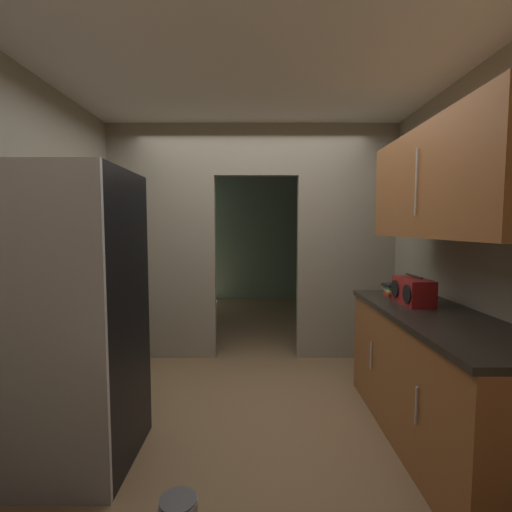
{
  "coord_description": "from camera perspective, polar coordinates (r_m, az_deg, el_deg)",
  "views": [
    {
      "loc": [
        0.04,
        -2.81,
        1.5
      ],
      "look_at": [
        0.03,
        0.64,
        1.22
      ],
      "focal_mm": 25.81,
      "sensor_mm": 36.0,
      "label": 1
    }
  ],
  "objects": [
    {
      "name": "lower_cabinet_run",
      "position": [
        2.93,
        26.24,
        -16.77
      ],
      "size": [
        0.65,
        1.89,
        0.91
      ],
      "color": "brown",
      "rests_on": "ground"
    },
    {
      "name": "kitchen_overhead_slab",
      "position": [
        3.42,
        -0.64,
        24.34
      ],
      "size": [
        3.6,
        6.7,
        0.06
      ],
      "primitive_type": "cube",
      "color": "silver"
    },
    {
      "name": "kitchen_partition",
      "position": [
        4.17,
        -0.64,
        3.14
      ],
      "size": [
        3.2,
        0.12,
        2.63
      ],
      "color": "gray",
      "rests_on": "ground"
    },
    {
      "name": "boombox",
      "position": [
        3.07,
        23.28,
        -5.03
      ],
      "size": [
        0.2,
        0.39,
        0.22
      ],
      "color": "maroon",
      "rests_on": "lower_cabinet_run"
    },
    {
      "name": "upper_cabinet_counterside",
      "position": [
        2.75,
        27.23,
        10.16
      ],
      "size": [
        0.36,
        1.7,
        0.73
      ],
      "color": "brown"
    },
    {
      "name": "ground",
      "position": [
        3.19,
        -0.7,
        -23.49
      ],
      "size": [
        20.0,
        20.0,
        0.0
      ],
      "primitive_type": "plane",
      "color": "brown"
    },
    {
      "name": "adjoining_room_shell",
      "position": [
        6.45,
        -0.25,
        2.89
      ],
      "size": [
        3.2,
        3.53,
        2.63
      ],
      "color": "slate",
      "rests_on": "ground"
    },
    {
      "name": "book_stack",
      "position": [
        3.37,
        20.49,
        -4.94
      ],
      "size": [
        0.15,
        0.18,
        0.1
      ],
      "color": "red",
      "rests_on": "lower_cabinet_run"
    },
    {
      "name": "refrigerator",
      "position": [
        2.62,
        -27.64,
        -8.66
      ],
      "size": [
        0.85,
        0.8,
        1.84
      ],
      "color": "black",
      "rests_on": "ground"
    }
  ]
}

